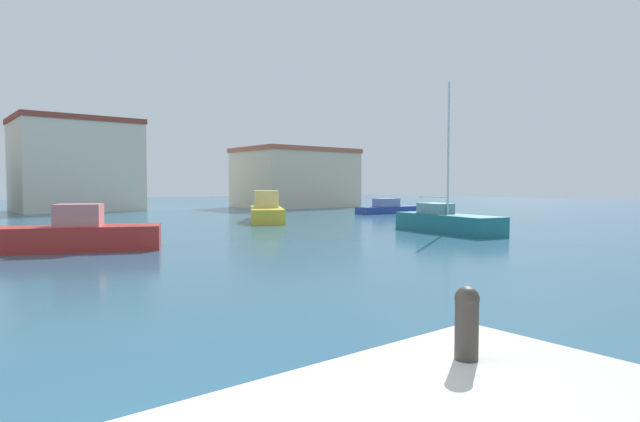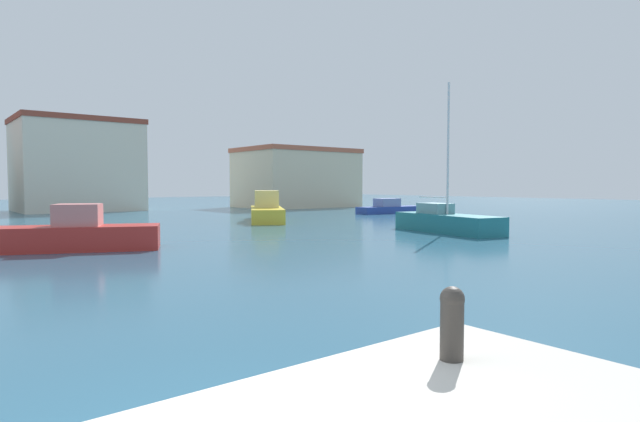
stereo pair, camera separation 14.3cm
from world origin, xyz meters
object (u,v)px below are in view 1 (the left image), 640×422
(sailboat_teal_outer_mooring, at_px, (446,221))
(motorboat_blue_far_left, at_px, (389,208))
(motorboat_red_near_pier, at_px, (79,235))
(mooring_bollard, at_px, (467,320))
(motorboat_yellow_inner_mooring, at_px, (266,210))

(sailboat_teal_outer_mooring, height_order, motorboat_blue_far_left, sailboat_teal_outer_mooring)
(motorboat_red_near_pier, height_order, motorboat_blue_far_left, motorboat_red_near_pier)
(sailboat_teal_outer_mooring, bearing_deg, motorboat_blue_far_left, 53.04)
(motorboat_blue_far_left, bearing_deg, sailboat_teal_outer_mooring, -126.96)
(sailboat_teal_outer_mooring, height_order, motorboat_red_near_pier, sailboat_teal_outer_mooring)
(mooring_bollard, relative_size, sailboat_teal_outer_mooring, 0.08)
(motorboat_red_near_pier, distance_m, motorboat_yellow_inner_mooring, 17.49)
(sailboat_teal_outer_mooring, bearing_deg, mooring_bollard, -142.06)
(motorboat_yellow_inner_mooring, height_order, motorboat_blue_far_left, motorboat_yellow_inner_mooring)
(motorboat_yellow_inner_mooring, bearing_deg, motorboat_blue_far_left, 6.39)
(sailboat_teal_outer_mooring, distance_m, motorboat_blue_far_left, 18.87)
(motorboat_red_near_pier, xyz_separation_m, motorboat_yellow_inner_mooring, (14.75, 9.39, 0.14))
(motorboat_yellow_inner_mooring, bearing_deg, motorboat_red_near_pier, -147.51)
(sailboat_teal_outer_mooring, bearing_deg, motorboat_yellow_inner_mooring, 101.92)
(mooring_bollard, distance_m, motorboat_yellow_inner_mooring, 32.93)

